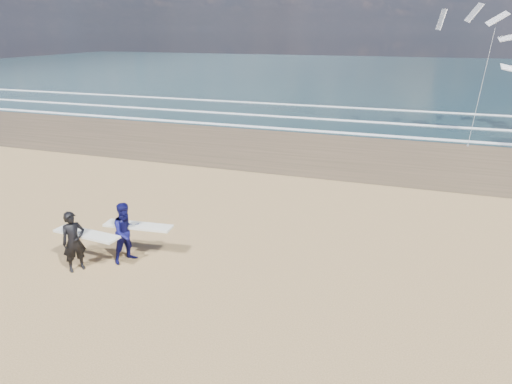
% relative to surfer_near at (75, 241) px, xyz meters
% --- Properties ---
extents(ocean, '(220.00, 100.00, 0.02)m').
position_rel_surfer_near_xyz_m(ocean, '(20.53, 71.18, -0.95)').
color(ocean, '#182E34').
rests_on(ocean, ground).
extents(surfer_near, '(2.24, 1.12, 1.89)m').
position_rel_surfer_near_xyz_m(surfer_near, '(0.00, 0.00, 0.00)').
color(surfer_near, black).
rests_on(surfer_near, ground).
extents(surfer_far, '(2.24, 1.31, 1.95)m').
position_rel_surfer_near_xyz_m(surfer_far, '(1.15, 1.00, 0.02)').
color(surfer_far, '#0D0D48').
rests_on(surfer_far, ground).
extents(kite_1, '(6.69, 4.84, 8.88)m').
position_rel_surfer_near_xyz_m(kite_1, '(13.35, 23.57, 4.26)').
color(kite_1, slate).
rests_on(kite_1, ground).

